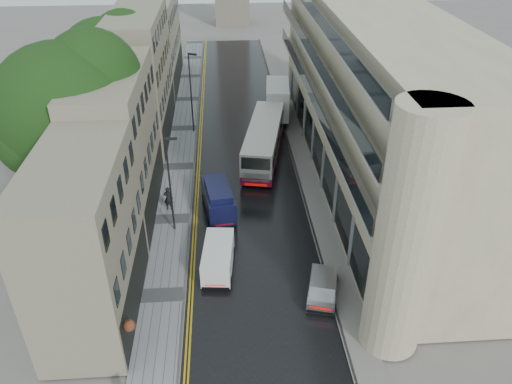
{
  "coord_description": "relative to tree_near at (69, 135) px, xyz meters",
  "views": [
    {
      "loc": [
        -1.71,
        -12.38,
        21.85
      ],
      "look_at": [
        0.41,
        18.0,
        2.97
      ],
      "focal_mm": 35.0,
      "sensor_mm": 36.0,
      "label": 1
    }
  ],
  "objects": [
    {
      "name": "left_sidewalk",
      "position": [
        6.65,
        7.5,
        -6.89
      ],
      "size": [
        2.7,
        85.0,
        0.12
      ],
      "primitive_type": "cube",
      "color": "gray",
      "rests_on": "ground"
    },
    {
      "name": "modern_block",
      "position": [
        22.8,
        6.0,
        0.05
      ],
      "size": [
        8.0,
        40.0,
        14.0
      ],
      "primitive_type": null,
      "color": "beige",
      "rests_on": "ground"
    },
    {
      "name": "right_sidewalk",
      "position": [
        17.9,
        7.5,
        -6.89
      ],
      "size": [
        1.8,
        85.0,
        0.12
      ],
      "primitive_type": "cube",
      "color": "slate",
      "rests_on": "ground"
    },
    {
      "name": "navy_van",
      "position": [
        9.48,
        -1.91,
        -5.64
      ],
      "size": [
        2.74,
        5.27,
        2.56
      ],
      "primitive_type": null,
      "rotation": [
        0.0,
        0.0,
        0.15
      ],
      "color": "black",
      "rests_on": "road"
    },
    {
      "name": "white_van",
      "position": [
        9.1,
        -8.24,
        -5.95
      ],
      "size": [
        2.24,
        4.45,
        1.94
      ],
      "primitive_type": null,
      "rotation": [
        0.0,
        0.0,
        -0.09
      ],
      "color": "white",
      "rests_on": "road"
    },
    {
      "name": "lamp_post_far",
      "position": [
        7.65,
        14.96,
        -2.8
      ],
      "size": [
        0.92,
        0.52,
        8.06
      ],
      "primitive_type": null,
      "rotation": [
        0.0,
        0.0,
        -0.38
      ],
      "color": "black",
      "rests_on": "left_sidewalk"
    },
    {
      "name": "silver_hatchback",
      "position": [
        15.44,
        -10.74,
        -6.21
      ],
      "size": [
        2.57,
        4.1,
        1.42
      ],
      "primitive_type": null,
      "rotation": [
        0.0,
        0.0,
        -0.26
      ],
      "color": "#B0AFB4",
      "rests_on": "road"
    },
    {
      "name": "lamp_post_near",
      "position": [
        6.86,
        -2.14,
        -3.14
      ],
      "size": [
        0.84,
        0.26,
        7.37
      ],
      "primitive_type": null,
      "rotation": [
        0.0,
        0.0,
        0.09
      ],
      "color": "black",
      "rests_on": "left_sidewalk"
    },
    {
      "name": "white_lorry",
      "position": [
        15.35,
        16.32,
        -4.88
      ],
      "size": [
        3.06,
        7.96,
        4.08
      ],
      "primitive_type": null,
      "rotation": [
        0.0,
        0.0,
        -0.09
      ],
      "color": "silver",
      "rests_on": "road"
    },
    {
      "name": "cream_bus",
      "position": [
        12.54,
        5.93,
        -5.32
      ],
      "size": [
        4.92,
        12.09,
        3.22
      ],
      "primitive_type": null,
      "rotation": [
        0.0,
        0.0,
        -0.2
      ],
      "color": "beige",
      "rests_on": "road"
    },
    {
      "name": "tree_far",
      "position": [
        0.3,
        13.0,
        -0.72
      ],
      "size": [
        9.24,
        9.24,
        12.46
      ],
      "primitive_type": null,
      "color": "black",
      "rests_on": "ground"
    },
    {
      "name": "pedestrian",
      "position": [
        6.29,
        0.52,
        -5.82
      ],
      "size": [
        0.82,
        0.62,
        2.01
      ],
      "primitive_type": "imported",
      "rotation": [
        0.0,
        0.0,
        2.93
      ],
      "color": "black",
      "rests_on": "left_sidewalk"
    },
    {
      "name": "tree_near",
      "position": [
        0.0,
        0.0,
        0.0
      ],
      "size": [
        10.56,
        10.56,
        13.89
      ],
      "primitive_type": null,
      "color": "black",
      "rests_on": "ground"
    },
    {
      "name": "road",
      "position": [
        12.5,
        7.5,
        -6.94
      ],
      "size": [
        9.0,
        85.0,
        0.02
      ],
      "primitive_type": "cube",
      "color": "black",
      "rests_on": "ground"
    },
    {
      "name": "old_shop_row",
      "position": [
        3.05,
        10.0,
        -0.95
      ],
      "size": [
        4.5,
        56.0,
        12.0
      ],
      "primitive_type": null,
      "color": "gray",
      "rests_on": "ground"
    }
  ]
}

